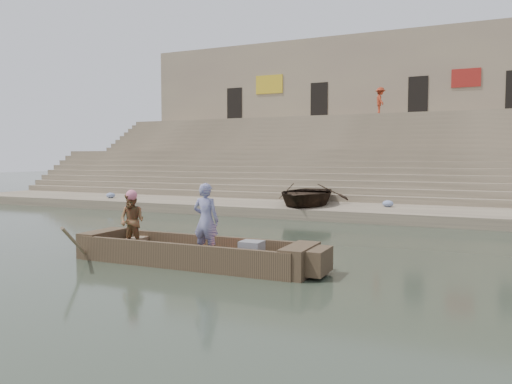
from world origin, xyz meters
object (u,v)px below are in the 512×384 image
Objects in this scene: standing_man at (206,220)px; pedestrian at (380,101)px; beached_rowboat at (306,194)px; main_rowboat at (192,259)px; rowing_man at (132,221)px; television at (251,250)px.

standing_man is 0.91× the size of pedestrian.
standing_man is at bearing -88.69° from beached_rowboat.
rowing_man reaches higher than main_rowboat.
beached_rowboat is 14.65m from pedestrian.
television reaches higher than main_rowboat.
standing_man reaches higher than rowing_man.
rowing_man is 0.75× the size of pedestrian.
standing_man is at bearing 159.53° from pedestrian.
television is (1.00, 0.18, -0.61)m from standing_man.
television is at bearing 161.93° from pedestrian.
standing_man is 1.21× the size of rowing_man.
main_rowboat is 2.81× the size of pedestrian.
pedestrian is (-1.67, 23.96, 5.67)m from television.
beached_rowboat is (-0.75, 10.28, 0.75)m from main_rowboat.
standing_man is at bearing -21.06° from main_rowboat.
pedestrian is at bearing 83.99° from rowing_man.
standing_man is (0.46, -0.18, 0.92)m from main_rowboat.
standing_man is at bearing -170.04° from television.
main_rowboat is at bearing -22.32° from standing_man.
main_rowboat is 10.34m from beached_rowboat.
pedestrian reaches higher than main_rowboat.
main_rowboat is 1.83m from rowing_man.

